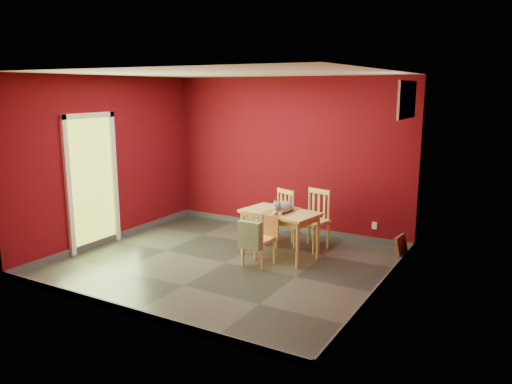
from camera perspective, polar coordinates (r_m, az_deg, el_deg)
The scene contains 13 objects.
ground at distance 7.37m, azimuth -3.46°, elevation -8.06°, with size 4.50×4.50×0.00m, color #2D342D.
room_shell at distance 7.35m, azimuth -3.46°, elevation -7.70°, with size 4.50×4.50×4.50m.
doorway at distance 8.21m, azimuth -18.28°, elevation 1.55°, with size 0.06×1.01×2.13m.
window at distance 6.98m, azimuth 16.83°, elevation 10.07°, with size 0.05×0.90×0.50m.
outlet_plate at distance 8.38m, azimuth 13.38°, elevation -3.76°, with size 0.08×0.01×0.12m, color silver.
dining_table at distance 7.46m, azimuth 2.75°, elevation -2.86°, with size 1.21×0.82×0.70m.
table_runner at distance 7.36m, azimuth 2.35°, elevation -2.80°, with size 0.43×0.74×0.35m.
chair_far_left at distance 8.15m, azimuth 2.67°, elevation -2.78°, with size 0.53×0.53×0.88m.
chair_far_right at distance 7.92m, azimuth 6.56°, elevation -3.05°, with size 0.53×0.53×0.94m.
chair_near at distance 7.12m, azimuth 0.15°, elevation -5.21°, with size 0.40×0.40×0.82m.
tote_bag at distance 6.93m, azimuth -0.73°, elevation -4.97°, with size 0.33×0.20×0.47m.
cat at distance 7.34m, azimuth 3.13°, elevation -1.46°, with size 0.25×0.48×0.24m, color slate, non-canonical shape.
picture_frame at distance 7.71m, azimuth 16.27°, elevation -6.16°, with size 0.15×0.38×0.37m.
Camera 1 is at (3.81, -5.79, 2.49)m, focal length 35.00 mm.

